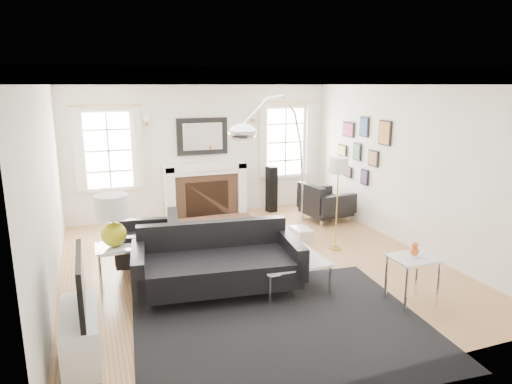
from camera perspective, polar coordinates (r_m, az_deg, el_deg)
name	(u,v)px	position (r m, az deg, el deg)	size (l,w,h in m)	color
floor	(252,264)	(7.08, -0.47, -8.98)	(6.00, 6.00, 0.00)	#9B6641
back_wall	(202,148)	(9.51, -6.74, 5.45)	(5.50, 0.04, 2.80)	white
front_wall	(371,237)	(4.08, 14.21, -5.45)	(5.50, 0.04, 2.80)	white
left_wall	(47,189)	(6.30, -24.68, 0.33)	(0.04, 6.00, 2.80)	white
right_wall	(407,163)	(8.03, 18.31, 3.43)	(0.04, 6.00, 2.80)	white
ceiling	(252,76)	(6.55, -0.52, 14.33)	(5.50, 6.00, 0.02)	white
crown_molding	(252,80)	(6.55, -0.52, 13.80)	(5.50, 6.00, 0.12)	white
fireplace	(206,191)	(9.46, -6.29, 0.15)	(1.70, 0.69, 1.11)	white
mantel_mirror	(202,136)	(9.43, -6.71, 6.92)	(1.05, 0.07, 0.75)	black
window_left	(108,150)	(9.19, -17.97, 5.00)	(1.24, 0.15, 1.62)	white
window_right	(285,142)	(10.05, 3.67, 6.28)	(1.24, 0.15, 1.62)	white
gallery_wall	(362,146)	(9.02, 13.08, 5.64)	(0.04, 1.73, 1.29)	black
tv_unit	(80,327)	(5.04, -21.10, -15.52)	(0.35, 1.00, 1.09)	white
area_rug	(283,327)	(5.39, 3.36, -16.47)	(3.27, 2.72, 0.01)	black
sofa	(217,263)	(6.12, -4.88, -8.82)	(2.27, 1.25, 0.71)	black
armchair_left	(152,243)	(7.04, -12.85, -6.24)	(1.02, 1.11, 0.66)	black
armchair_right	(323,204)	(9.26, 8.43, -1.43)	(0.93, 1.01, 0.63)	black
coffee_table	(287,259)	(6.23, 3.93, -8.41)	(0.93, 0.93, 0.41)	silver
side_table_left	(115,254)	(6.51, -17.17, -7.36)	(0.51, 0.51, 0.56)	silver
nesting_table	(413,266)	(6.03, 19.05, -8.77)	(0.56, 0.47, 0.61)	silver
gourd_lamp	(113,217)	(6.35, -17.48, -2.99)	(0.44, 0.44, 0.71)	gold
orange_vase	(415,250)	(5.95, 19.21, -6.82)	(0.11, 0.11, 0.17)	#DC591C
arc_floor_lamp	(277,170)	(6.88, 2.58, 2.75)	(1.86, 1.72, 2.63)	silver
stick_floor_lamp	(338,170)	(7.43, 10.26, 2.68)	(0.31, 0.31, 1.55)	#B6983F
speaker_tower	(272,189)	(9.78, 1.96, 0.33)	(0.20, 0.20, 0.98)	black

